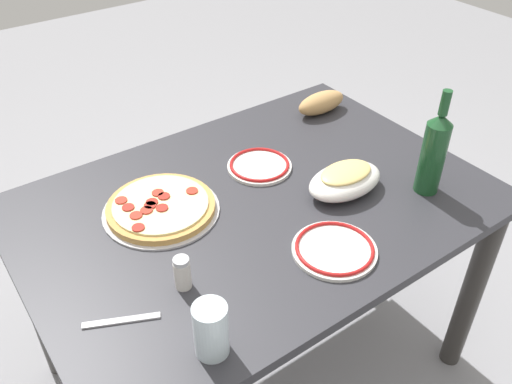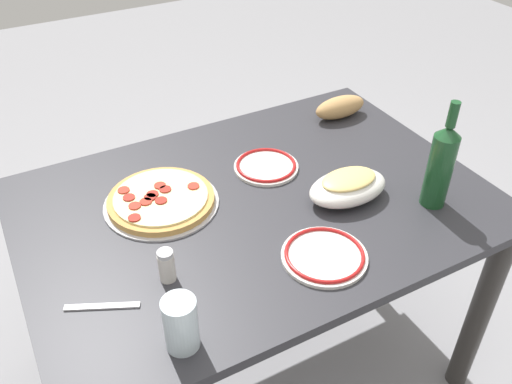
{
  "view_description": "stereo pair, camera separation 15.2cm",
  "coord_description": "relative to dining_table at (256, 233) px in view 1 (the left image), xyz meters",
  "views": [
    {
      "loc": [
        -0.71,
        -0.99,
        1.7
      ],
      "look_at": [
        0.0,
        0.0,
        0.78
      ],
      "focal_mm": 38.15,
      "sensor_mm": 36.0,
      "label": 1
    },
    {
      "loc": [
        -0.58,
        -1.07,
        1.7
      ],
      "look_at": [
        0.0,
        0.0,
        0.78
      ],
      "focal_mm": 38.15,
      "sensor_mm": 36.0,
      "label": 2
    }
  ],
  "objects": [
    {
      "name": "baked_pasta_dish",
      "position": [
        0.23,
        -0.11,
        0.16
      ],
      "size": [
        0.24,
        0.15,
        0.08
      ],
      "color": "white",
      "rests_on": "dining_table"
    },
    {
      "name": "ground_plane",
      "position": [
        0.0,
        0.0,
        -0.63
      ],
      "size": [
        8.0,
        8.0,
        0.0
      ],
      "primitive_type": "plane",
      "color": "gray",
      "rests_on": "ground"
    },
    {
      "name": "water_glass",
      "position": [
        -0.37,
        -0.36,
        0.19
      ],
      "size": [
        0.07,
        0.07,
        0.13
      ],
      "primitive_type": "cylinder",
      "color": "silver",
      "rests_on": "dining_table"
    },
    {
      "name": "dining_table",
      "position": [
        0.0,
        0.0,
        0.0
      ],
      "size": [
        1.31,
        0.92,
        0.75
      ],
      "color": "#2D2D33",
      "rests_on": "ground"
    },
    {
      "name": "bread_loaf",
      "position": [
        0.49,
        0.29,
        0.16
      ],
      "size": [
        0.2,
        0.08,
        0.07
      ],
      "primitive_type": "ellipsoid",
      "color": "tan",
      "rests_on": "dining_table"
    },
    {
      "name": "side_plate_far",
      "position": [
        0.1,
        0.13,
        0.13
      ],
      "size": [
        0.2,
        0.2,
        0.02
      ],
      "color": "white",
      "rests_on": "dining_table"
    },
    {
      "name": "pepperoni_pizza",
      "position": [
        -0.24,
        0.11,
        0.14
      ],
      "size": [
        0.32,
        0.32,
        0.03
      ],
      "color": "#B7B7BC",
      "rests_on": "dining_table"
    },
    {
      "name": "wine_bottle",
      "position": [
        0.43,
        -0.24,
        0.25
      ],
      "size": [
        0.07,
        0.07,
        0.32
      ],
      "color": "#194723",
      "rests_on": "dining_table"
    },
    {
      "name": "spice_shaker",
      "position": [
        -0.33,
        -0.17,
        0.16
      ],
      "size": [
        0.04,
        0.04,
        0.09
      ],
      "color": "silver",
      "rests_on": "dining_table"
    },
    {
      "name": "side_plate_near",
      "position": [
        0.04,
        -0.29,
        0.13
      ],
      "size": [
        0.22,
        0.22,
        0.02
      ],
      "color": "white",
      "rests_on": "dining_table"
    },
    {
      "name": "fork_right",
      "position": [
        -0.49,
        -0.18,
        0.12
      ],
      "size": [
        0.16,
        0.09,
        0.0
      ],
      "primitive_type": "cube",
      "rotation": [
        0.0,
        0.0,
        2.7
      ],
      "color": "#B7B7BC",
      "rests_on": "dining_table"
    }
  ]
}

